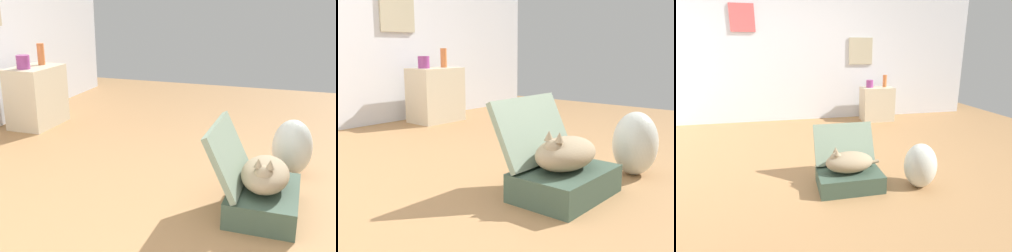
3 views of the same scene
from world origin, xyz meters
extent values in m
plane|color=#9E7247|center=(0.00, 0.00, 0.00)|extent=(7.68, 7.68, 0.00)
cube|color=silver|center=(0.00, 2.26, 1.30)|extent=(6.40, 0.12, 2.60)
cube|color=#DE5657|center=(-0.93, 2.19, 1.75)|extent=(0.39, 0.02, 0.43)
cube|color=#B5A989|center=(1.07, 2.19, 1.22)|extent=(0.44, 0.02, 0.47)
cube|color=#384C3D|center=(0.20, -0.53, 0.08)|extent=(0.58, 0.41, 0.16)
cube|color=gray|center=(0.20, -0.31, 0.35)|extent=(0.58, 0.21, 0.38)
ellipsoid|color=#998466|center=(0.20, -0.53, 0.25)|extent=(0.44, 0.28, 0.18)
sphere|color=#998466|center=(0.08, -0.53, 0.29)|extent=(0.12, 0.12, 0.12)
cone|color=#998466|center=(0.08, -0.56, 0.36)|extent=(0.05, 0.05, 0.05)
cone|color=#998466|center=(0.08, -0.50, 0.36)|extent=(0.05, 0.05, 0.05)
cylinder|color=#998466|center=(0.40, -0.49, 0.20)|extent=(0.20, 0.03, 0.07)
ellipsoid|color=silver|center=(0.84, -0.66, 0.21)|extent=(0.30, 0.29, 0.42)
cube|color=beige|center=(1.29, 1.85, 0.30)|extent=(0.55, 0.38, 0.60)
cylinder|color=#8C387A|center=(1.15, 1.87, 0.66)|extent=(0.12, 0.12, 0.13)
cylinder|color=#CC6B38|center=(1.43, 1.86, 0.71)|extent=(0.07, 0.07, 0.21)
camera|label=1|loc=(-2.10, -0.70, 1.25)|focal=43.77mm
camera|label=2|loc=(-1.65, -1.66, 0.82)|focal=43.26mm
camera|label=3|loc=(-0.35, -2.76, 1.22)|focal=29.13mm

